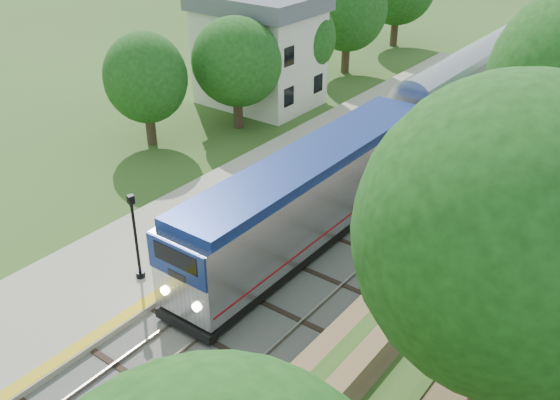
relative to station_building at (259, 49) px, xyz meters
The scene contains 6 objects.
platform 16.99m from the station_building, 57.86° to the right, with size 6.40×68.00×0.38m, color #A09881.
yellow_stripe 18.58m from the station_building, 50.24° to the right, with size 0.55×68.00×0.01m, color gold.
station_building is the anchor object (origin of this frame).
trees_behind_platform 9.76m from the station_building, 73.13° to the right, with size 7.82×53.32×7.21m.
lamppost_far 23.42m from the station_building, 64.10° to the right, with size 0.39×0.39×3.96m.
signal_farside 23.20m from the station_building, 29.47° to the right, with size 0.34×0.27×6.14m.
Camera 1 is at (14.06, -4.87, 16.06)m, focal length 40.00 mm.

